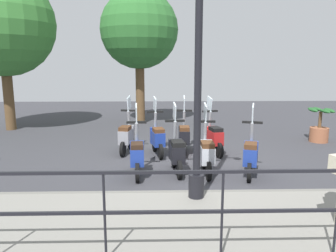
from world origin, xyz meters
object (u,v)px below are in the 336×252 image
at_px(tree_large, 2,25).
at_px(scooter_far_2, 157,137).
at_px(potted_palm, 319,128).
at_px(scooter_far_1, 184,136).
at_px(tree_distant, 139,30).
at_px(scooter_near_0, 251,154).
at_px(scooter_far_0, 213,136).
at_px(lamp_post_near, 198,81).
at_px(scooter_near_1, 206,153).
at_px(scooter_near_2, 177,152).
at_px(scooter_near_3, 137,154).
at_px(scooter_far_3, 127,135).

distance_m(tree_large, scooter_far_2, 7.38).
relative_size(potted_palm, scooter_far_1, 0.69).
bearing_deg(potted_palm, tree_distant, 58.35).
relative_size(scooter_near_0, scooter_far_0, 1.00).
bearing_deg(lamp_post_near, potted_palm, -43.42).
xyz_separation_m(scooter_near_0, scooter_far_2, (1.70, 2.01, 0.00)).
distance_m(potted_palm, scooter_near_1, 4.98).
height_order(scooter_near_0, scooter_near_2, same).
height_order(tree_large, scooter_near_2, tree_large).
distance_m(lamp_post_near, scooter_far_2, 3.64).
relative_size(tree_large, scooter_near_1, 3.65).
relative_size(scooter_near_2, scooter_far_1, 1.00).
relative_size(lamp_post_near, scooter_far_2, 2.87).
relative_size(lamp_post_near, tree_large, 0.78).
relative_size(tree_large, tree_distant, 1.06).
distance_m(scooter_near_1, scooter_far_1, 1.84).
height_order(lamp_post_near, scooter_near_0, lamp_post_near).
relative_size(lamp_post_near, scooter_near_2, 2.87).
bearing_deg(scooter_near_3, scooter_far_3, 8.17).
bearing_deg(tree_large, scooter_far_0, -117.32).
distance_m(lamp_post_near, scooter_near_1, 2.32).
height_order(scooter_near_1, scooter_far_2, same).
xyz_separation_m(tree_distant, scooter_near_0, (-6.69, -2.74, -3.24)).
relative_size(tree_large, scooter_far_3, 3.65).
height_order(lamp_post_near, tree_large, tree_large).
distance_m(tree_distant, scooter_near_0, 7.92).
relative_size(lamp_post_near, scooter_near_0, 2.87).
xyz_separation_m(tree_large, scooter_far_2, (-3.69, -5.48, -3.29)).
xyz_separation_m(scooter_near_1, scooter_near_2, (0.11, 0.65, 0.00)).
bearing_deg(scooter_far_1, lamp_post_near, -178.27).
height_order(scooter_near_1, scooter_far_1, same).
bearing_deg(tree_distant, scooter_near_3, -177.43).
height_order(lamp_post_near, scooter_far_0, lamp_post_near).
bearing_deg(tree_large, lamp_post_near, -138.18).
relative_size(lamp_post_near, scooter_far_1, 2.87).
bearing_deg(scooter_near_0, scooter_near_3, 106.09).
bearing_deg(scooter_far_2, tree_distant, -3.14).
bearing_deg(scooter_near_2, scooter_far_3, 30.70).
bearing_deg(potted_palm, scooter_near_2, 122.11).
xyz_separation_m(scooter_near_2, scooter_far_0, (1.55, -1.07, 0.00)).
xyz_separation_m(lamp_post_near, scooter_far_2, (3.19, 0.68, -1.63)).
relative_size(potted_palm, scooter_near_3, 0.69).
relative_size(potted_palm, scooter_near_2, 0.69).
bearing_deg(potted_palm, scooter_far_2, 105.83).
height_order(scooter_far_1, scooter_far_2, same).
bearing_deg(scooter_near_3, scooter_near_1, -91.61).
distance_m(tree_large, scooter_near_0, 9.79).
relative_size(tree_distant, scooter_near_0, 3.44).
bearing_deg(scooter_near_2, scooter_near_1, -104.96).
xyz_separation_m(tree_large, tree_distant, (1.30, -4.75, -0.05)).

